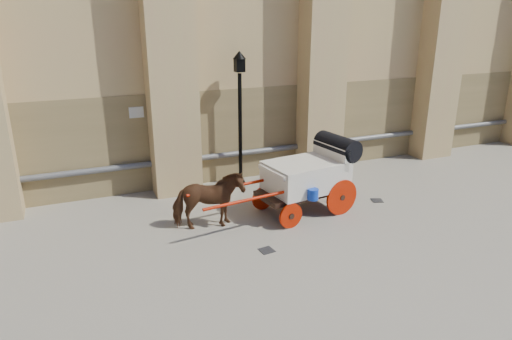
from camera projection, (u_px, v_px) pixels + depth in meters
name	position (u px, v px, depth m)	size (l,w,h in m)	color
ground	(251.00, 234.00, 11.43)	(90.00, 90.00, 0.00)	slate
horse	(208.00, 201.00, 11.50)	(0.81, 1.78, 1.50)	brown
carriage	(311.00, 173.00, 12.49)	(4.78, 1.84, 2.04)	black
street_lamp	(240.00, 116.00, 14.10)	(0.39, 0.39, 4.21)	black
drain_grate_near	(267.00, 250.00, 10.60)	(0.32, 0.32, 0.01)	black
drain_grate_far	(377.00, 200.00, 13.47)	(0.32, 0.32, 0.01)	black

